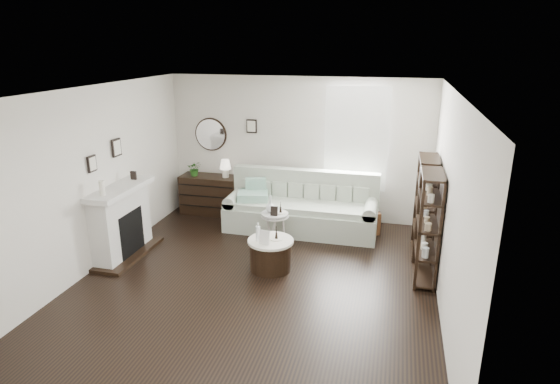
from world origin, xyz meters
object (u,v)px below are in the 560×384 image
(sofa, at_px, (302,211))
(dresser, at_px, (211,195))
(pedestal_table, at_px, (275,216))
(drum_table, at_px, (271,254))

(sofa, relative_size, dresser, 2.35)
(dresser, relative_size, pedestal_table, 2.05)
(sofa, height_order, pedestal_table, sofa)
(sofa, xyz_separation_m, drum_table, (-0.13, -1.68, -0.11))
(sofa, xyz_separation_m, dresser, (-1.94, 0.39, 0.04))
(sofa, height_order, dresser, sofa)
(pedestal_table, bearing_deg, dresser, 144.43)
(drum_table, bearing_deg, dresser, 131.11)
(drum_table, bearing_deg, pedestal_table, 100.73)
(dresser, distance_m, drum_table, 2.75)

